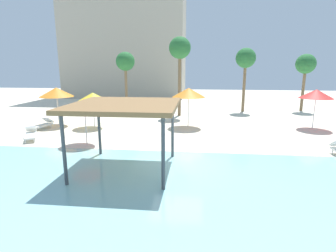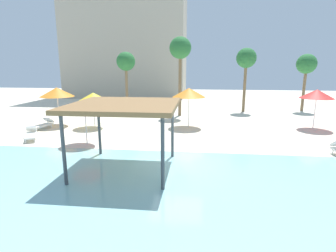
% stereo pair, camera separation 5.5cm
% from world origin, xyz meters
% --- Properties ---
extents(ground_plane, '(80.00, 80.00, 0.00)m').
position_xyz_m(ground_plane, '(0.00, 0.00, 0.00)').
color(ground_plane, beige).
extents(lagoon_water, '(44.00, 13.50, 0.04)m').
position_xyz_m(lagoon_water, '(0.00, -5.25, 0.02)').
color(lagoon_water, '#8CC6CC').
rests_on(lagoon_water, ground).
extents(shade_pavilion, '(4.41, 4.41, 2.94)m').
position_xyz_m(shade_pavilion, '(-2.13, -1.12, 2.76)').
color(shade_pavilion, '#42474C').
rests_on(shade_pavilion, ground).
extents(beach_umbrella_orange_0, '(2.49, 2.49, 2.87)m').
position_xyz_m(beach_umbrella_orange_0, '(-9.61, 7.24, 2.52)').
color(beach_umbrella_orange_0, silver).
rests_on(beach_umbrella_orange_0, ground).
extents(beach_umbrella_yellow_2, '(2.11, 2.11, 2.55)m').
position_xyz_m(beach_umbrella_yellow_2, '(-6.66, 6.88, 2.26)').
color(beach_umbrella_yellow_2, silver).
rests_on(beach_umbrella_yellow_2, ground).
extents(beach_umbrella_red_3, '(1.98, 1.98, 2.62)m').
position_xyz_m(beach_umbrella_red_3, '(-5.47, 2.57, 2.35)').
color(beach_umbrella_red_3, silver).
rests_on(beach_umbrella_red_3, ground).
extents(beach_umbrella_red_4, '(2.31, 2.31, 2.83)m').
position_xyz_m(beach_umbrella_red_4, '(9.28, 8.16, 2.51)').
color(beach_umbrella_red_4, silver).
rests_on(beach_umbrella_red_4, ground).
extents(beach_umbrella_orange_5, '(2.42, 2.42, 2.88)m').
position_xyz_m(beach_umbrella_orange_5, '(0.26, 7.74, 2.55)').
color(beach_umbrella_orange_5, silver).
rests_on(beach_umbrella_orange_5, ground).
extents(lounge_chair_1, '(1.43, 1.95, 0.74)m').
position_xyz_m(lounge_chair_1, '(-9.32, 3.17, 0.33)').
color(lounge_chair_1, white).
rests_on(lounge_chair_1, ground).
extents(lounge_chair_2, '(1.08, 1.99, 0.74)m').
position_xyz_m(lounge_chair_2, '(-10.12, 5.82, 0.33)').
color(lounge_chair_2, white).
rests_on(lounge_chair_2, ground).
extents(palm_tree_0, '(1.90, 1.90, 5.58)m').
position_xyz_m(palm_tree_0, '(11.32, 16.21, 4.51)').
color(palm_tree_0, brown).
rests_on(palm_tree_0, ground).
extents(palm_tree_1, '(1.90, 1.90, 6.12)m').
position_xyz_m(palm_tree_1, '(5.42, 15.24, 5.02)').
color(palm_tree_1, brown).
rests_on(palm_tree_1, ground).
extents(palm_tree_2, '(1.90, 1.90, 6.92)m').
position_xyz_m(palm_tree_2, '(-0.71, 12.27, 5.78)').
color(palm_tree_2, brown).
rests_on(palm_tree_2, ground).
extents(palm_tree_3, '(1.90, 1.90, 5.83)m').
position_xyz_m(palm_tree_3, '(-6.45, 15.54, 4.75)').
color(palm_tree_3, brown).
rests_on(palm_tree_3, ground).
extents(hotel_block_0, '(16.69, 9.78, 19.47)m').
position_xyz_m(hotel_block_0, '(-9.47, 28.53, 9.74)').
color(hotel_block_0, '#B2A893').
rests_on(hotel_block_0, ground).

